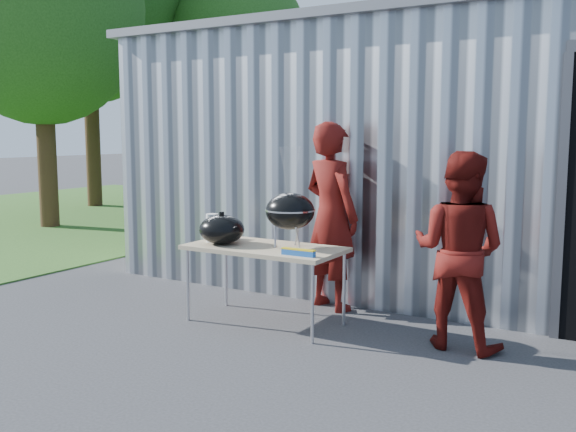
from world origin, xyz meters
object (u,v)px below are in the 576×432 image
Objects in this scene: kettle_grill at (290,204)px; person_bystander at (459,250)px; folding_table at (265,250)px; person_cook at (331,216)px.

kettle_grill is 1.59m from person_bystander.
folding_table is 1.81m from person_bystander.
person_cook is at bearing 69.92° from folding_table.
person_cook reaches higher than person_bystander.
person_bystander reaches higher than folding_table.
person_bystander is (1.79, 0.25, 0.13)m from folding_table.
person_cook is (0.30, 0.81, 0.26)m from folding_table.
kettle_grill is 0.77m from person_cook.
folding_table is 0.52m from kettle_grill.
person_cook is at bearing -16.46° from person_bystander.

